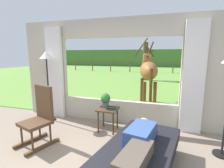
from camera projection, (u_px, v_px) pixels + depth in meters
back_wall_with_window at (117, 73)px, 4.09m from camera, size 5.20×0.12×2.55m
curtain_panel_left at (55, 73)px, 4.45m from camera, size 0.44×0.10×2.40m
curtain_panel_right at (193, 78)px, 3.49m from camera, size 0.44×0.10×2.40m
outdoor_pasture_lawn at (149, 74)px, 14.58m from camera, size 36.00×21.68×0.02m
distant_hill_ridge at (155, 58)px, 23.65m from camera, size 36.00×2.00×2.40m
recliner_sofa at (139, 158)px, 2.40m from camera, size 1.22×1.85×0.42m
reclining_person at (139, 141)px, 2.30m from camera, size 0.45×1.43×0.22m
rocking_chair at (40, 116)px, 3.15m from camera, size 0.65×0.79×1.12m
side_table at (108, 112)px, 3.70m from camera, size 0.44×0.44×0.52m
potted_plant at (105, 99)px, 3.73m from camera, size 0.22×0.22×0.32m
book_stack at (111, 108)px, 3.59m from camera, size 0.21×0.16×0.06m
floor_lamp_left at (47, 65)px, 4.14m from camera, size 0.32×0.32×1.77m
horse at (148, 71)px, 5.55m from camera, size 0.81×1.82×1.73m
pasture_tree at (145, 60)px, 10.99m from camera, size 1.37×1.38×2.82m
pasture_fence_line at (151, 65)px, 15.74m from camera, size 16.10×0.10×1.10m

